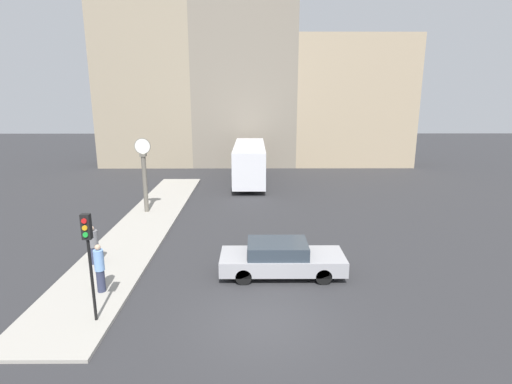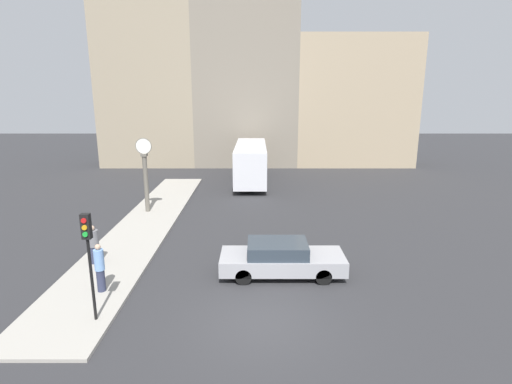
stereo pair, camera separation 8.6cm
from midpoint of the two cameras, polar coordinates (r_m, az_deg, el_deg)
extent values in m
plane|color=#2D2D30|center=(13.06, 0.86, -17.93)|extent=(120.00, 120.00, 0.00)
cube|color=#A39E93|center=(22.37, -15.40, -4.40)|extent=(2.98, 22.76, 0.11)
cube|color=gray|center=(40.96, -15.10, 14.59)|extent=(9.00, 5.00, 15.43)
cube|color=gray|center=(39.67, -1.46, 15.38)|extent=(9.70, 5.00, 15.84)
cube|color=tan|center=(40.79, 13.78, 12.36)|extent=(11.23, 5.00, 12.14)
cube|color=#9E9EA3|center=(15.75, 3.83, -9.85)|extent=(4.78, 1.84, 0.59)
cube|color=#2D3842|center=(15.53, 3.15, -8.02)|extent=(2.30, 1.66, 0.50)
cylinder|color=black|center=(16.75, 8.76, -9.42)|extent=(0.61, 0.22, 0.61)
cylinder|color=black|center=(15.30, 9.69, -11.81)|extent=(0.61, 0.22, 0.61)
cylinder|color=black|center=(16.56, -1.57, -9.53)|extent=(0.61, 0.22, 0.61)
cylinder|color=black|center=(15.09, -1.72, -11.98)|extent=(0.61, 0.22, 0.61)
cube|color=silver|center=(31.59, -0.77, 4.40)|extent=(2.33, 9.29, 2.63)
cube|color=#1E232D|center=(31.56, -0.77, 4.72)|extent=(2.35, 9.10, 0.78)
cylinder|color=black|center=(34.65, 0.99, 3.18)|extent=(0.28, 0.90, 0.90)
cylinder|color=black|center=(34.67, -2.41, 3.18)|extent=(0.28, 0.90, 0.90)
cylinder|color=black|center=(29.01, 1.20, 1.07)|extent=(0.28, 0.90, 0.90)
cylinder|color=black|center=(29.03, -2.85, 1.07)|extent=(0.28, 0.90, 0.90)
cylinder|color=black|center=(13.24, -22.31, -11.55)|extent=(0.09, 0.09, 2.64)
cube|color=black|center=(12.64, -23.02, -4.54)|extent=(0.26, 0.20, 0.76)
cylinder|color=red|center=(12.47, -23.32, -3.80)|extent=(0.15, 0.04, 0.15)
cylinder|color=orange|center=(12.53, -23.22, -4.71)|extent=(0.15, 0.04, 0.15)
cylinder|color=green|center=(12.60, -23.13, -5.62)|extent=(0.15, 0.04, 0.15)
cylinder|color=#666056|center=(24.10, -15.42, 1.08)|extent=(0.26, 0.26, 3.28)
cube|color=#666056|center=(23.80, -15.69, 5.11)|extent=(0.34, 0.34, 0.16)
cylinder|color=#666056|center=(23.73, -15.77, 6.32)|extent=(0.93, 0.04, 0.93)
cylinder|color=white|center=(23.73, -15.77, 6.32)|extent=(0.86, 0.06, 0.86)
cylinder|color=#2D334C|center=(17.82, -22.04, -8.28)|extent=(0.37, 0.37, 0.72)
cylinder|color=slate|center=(17.58, -22.24, -6.16)|extent=(0.44, 0.44, 0.68)
sphere|color=tan|center=(17.44, -22.38, -4.79)|extent=(0.21, 0.21, 0.21)
cylinder|color=#2D334C|center=(15.33, -21.20, -11.70)|extent=(0.29, 0.29, 0.80)
cylinder|color=#729ED8|center=(15.02, -21.46, -9.02)|extent=(0.34, 0.34, 0.75)
sphere|color=tan|center=(14.85, -21.62, -7.33)|extent=(0.20, 0.20, 0.20)
camera|label=1|loc=(0.04, -89.88, 0.03)|focal=28.00mm
camera|label=2|loc=(0.04, 90.12, -0.03)|focal=28.00mm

